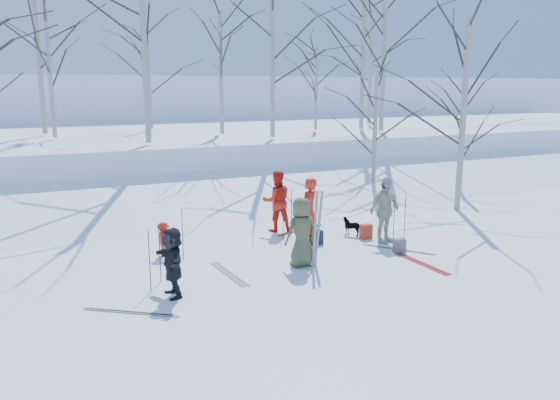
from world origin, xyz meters
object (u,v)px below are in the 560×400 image
backpack_grey (399,246)px  skier_olive_center (302,232)px  skier_redor_behind (277,201)px  skier_grey_west (172,262)px  skier_red_seated (164,239)px  backpack_red (366,232)px  backpack_dark (316,237)px  skier_red_north (309,211)px  skier_cream_east (385,210)px  dog (353,227)px

backpack_grey → skier_olive_center: bearing=177.0°
skier_redor_behind → skier_grey_west: skier_redor_behind is taller
skier_red_seated → backpack_red: bearing=-95.4°
skier_redor_behind → skier_red_seated: size_ratio=2.03×
skier_olive_center → backpack_grey: bearing=173.3°
backpack_dark → skier_grey_west: bearing=-155.7°
skier_red_north → skier_cream_east: size_ratio=1.01×
backpack_grey → skier_red_seated: bearing=157.5°
skier_redor_behind → dog: skier_redor_behind is taller
skier_redor_behind → dog: size_ratio=2.84×
skier_red_north → skier_grey_west: bearing=-6.3°
skier_cream_east → skier_olive_center: bearing=-176.6°
backpack_red → backpack_grey: (0.03, -1.51, -0.02)m
skier_grey_west → skier_olive_center: bearing=101.3°
skier_olive_center → skier_grey_west: skier_olive_center is taller
skier_red_seated → backpack_red: skier_red_seated is taller
skier_cream_east → backpack_red: skier_cream_east is taller
dog → backpack_grey: (0.20, -1.95, -0.09)m
skier_red_seated → skier_grey_west: size_ratio=0.61×
skier_redor_behind → backpack_dark: skier_redor_behind is taller
skier_grey_west → backpack_red: (6.17, 1.95, -0.54)m
skier_redor_behind → skier_cream_east: size_ratio=0.99×
skier_redor_behind → skier_olive_center: bearing=87.1°
skier_grey_west → backpack_dark: skier_grey_west is taller
skier_grey_west → backpack_red: 6.50m
skier_red_north → backpack_red: (1.79, -0.21, -0.73)m
skier_red_north → skier_grey_west: (-4.39, -2.16, -0.20)m
skier_red_seated → skier_olive_center: bearing=-124.7°
skier_grey_west → skier_red_north: bearing=117.5°
skier_redor_behind → backpack_dark: bearing=114.0°
skier_red_seated → skier_cream_east: size_ratio=0.49×
skier_olive_center → backpack_dark: (1.24, 1.48, -0.66)m
skier_grey_west → skier_cream_east: bearing=103.9°
skier_olive_center → skier_red_north: size_ratio=0.91×
skier_olive_center → skier_redor_behind: (0.86, 3.26, 0.07)m
dog → backpack_dark: size_ratio=1.63×
dog → skier_olive_center: bearing=-2.9°
dog → backpack_red: dog is taller
backpack_red → backpack_grey: bearing=-89.0°
skier_redor_behind → skier_red_seated: (-3.72, -1.04, -0.47)m
skier_olive_center → backpack_grey: 2.94m
skier_olive_center → skier_red_north: skier_red_north is taller
skier_red_north → skier_red_seated: size_ratio=2.07×
skier_olive_center → skier_red_seated: 3.64m
skier_red_seated → backpack_grey: size_ratio=2.40×
skier_red_seated → backpack_grey: skier_red_seated is taller
backpack_grey → skier_redor_behind: bearing=120.3°
skier_grey_west → backpack_red: skier_grey_west is taller
skier_red_seated → skier_grey_west: (-0.49, -2.81, 0.29)m
skier_olive_center → skier_red_seated: size_ratio=1.88×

